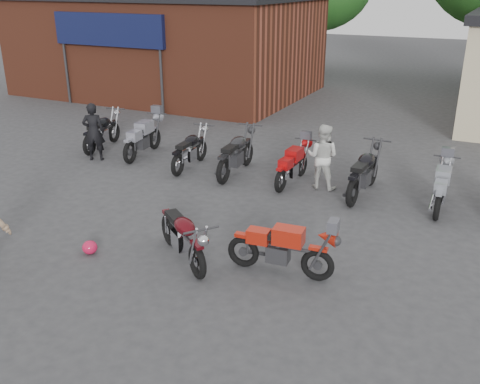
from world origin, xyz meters
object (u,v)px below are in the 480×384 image
at_px(helmet, 90,247).
at_px(row_bike_4, 292,163).
at_px(person_light, 323,157).
at_px(person_dark, 94,132).
at_px(sportbike, 282,246).
at_px(row_bike_0, 102,130).
at_px(vintage_motorcycle, 183,233).
at_px(row_bike_3, 236,151).
at_px(row_bike_1, 143,136).
at_px(row_bike_2, 190,148).
at_px(row_bike_6, 442,185).
at_px(row_bike_5, 364,170).

distance_m(helmet, row_bike_4, 5.51).
bearing_deg(person_light, person_dark, 4.89).
distance_m(person_dark, row_bike_4, 5.68).
distance_m(sportbike, row_bike_0, 8.88).
bearing_deg(row_bike_0, row_bike_4, -102.96).
distance_m(sportbike, row_bike_4, 4.46).
bearing_deg(helmet, row_bike_0, 127.58).
distance_m(vintage_motorcycle, row_bike_3, 4.78).
bearing_deg(row_bike_0, vintage_motorcycle, -139.80).
bearing_deg(sportbike, row_bike_0, 144.03).
bearing_deg(row_bike_1, sportbike, -133.67).
bearing_deg(row_bike_2, row_bike_1, 75.07).
bearing_deg(row_bike_1, row_bike_3, -101.67).
distance_m(sportbike, row_bike_3, 5.19).
relative_size(row_bike_0, row_bike_3, 0.93).
relative_size(row_bike_3, row_bike_6, 1.15).
height_order(helmet, row_bike_5, row_bike_5).
xyz_separation_m(row_bike_4, row_bike_5, (1.77, 0.02, 0.10)).
distance_m(person_light, row_bike_6, 2.76).
distance_m(vintage_motorcycle, row_bike_6, 5.94).
distance_m(row_bike_5, row_bike_6, 1.73).
height_order(sportbike, helmet, sportbike).
height_order(sportbike, row_bike_5, row_bike_5).
bearing_deg(person_light, helmet, 60.51).
bearing_deg(helmet, row_bike_2, 99.93).
relative_size(vintage_motorcycle, helmet, 6.93).
bearing_deg(row_bike_0, row_bike_6, -102.00).
bearing_deg(person_light, row_bike_6, 177.52).
height_order(row_bike_3, row_bike_4, row_bike_3).
distance_m(row_bike_2, row_bike_6, 6.38).
relative_size(vintage_motorcycle, person_dark, 1.19).
height_order(row_bike_1, row_bike_5, row_bike_5).
xyz_separation_m(helmet, person_dark, (-3.63, 4.45, 0.68)).
height_order(sportbike, row_bike_6, row_bike_6).
relative_size(row_bike_1, row_bike_4, 1.12).
relative_size(row_bike_0, row_bike_4, 1.09).
relative_size(sportbike, person_light, 1.15).
relative_size(person_light, row_bike_2, 0.83).
bearing_deg(row_bike_2, row_bike_4, -93.08).
height_order(vintage_motorcycle, row_bike_6, vintage_motorcycle).
bearing_deg(row_bike_5, vintage_motorcycle, 158.24).
xyz_separation_m(row_bike_1, row_bike_5, (6.42, -0.24, 0.03)).
height_order(person_light, row_bike_0, person_light).
distance_m(sportbike, row_bike_1, 7.56).
bearing_deg(person_dark, row_bike_1, -165.36).
xyz_separation_m(vintage_motorcycle, row_bike_2, (-2.58, 4.52, -0.00)).
bearing_deg(person_light, vintage_motorcycle, 75.83).
xyz_separation_m(vintage_motorcycle, row_bike_3, (-1.25, 4.61, 0.06)).
xyz_separation_m(helmet, person_light, (2.75, 5.14, 0.66)).
height_order(person_light, row_bike_3, person_light).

